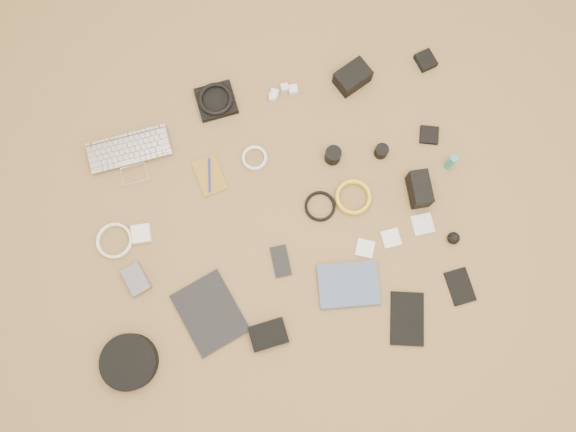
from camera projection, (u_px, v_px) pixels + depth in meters
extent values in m
cube|color=olive|center=(283.00, 216.00, 2.11)|extent=(4.00, 4.00, 0.04)
imported|color=#B4B4B9|center=(132.00, 161.00, 2.13)|extent=(0.32, 0.24, 0.02)
cube|color=black|center=(216.00, 101.00, 2.17)|extent=(0.16, 0.15, 0.03)
torus|color=black|center=(216.00, 99.00, 2.15)|extent=(0.18, 0.18, 0.02)
cube|color=silver|center=(274.00, 94.00, 2.18)|extent=(0.04, 0.04, 0.03)
cube|color=silver|center=(273.00, 97.00, 2.18)|extent=(0.03, 0.03, 0.03)
cube|color=silver|center=(285.00, 88.00, 2.19)|extent=(0.03, 0.03, 0.03)
cube|color=silver|center=(293.00, 90.00, 2.18)|extent=(0.03, 0.03, 0.03)
cube|color=black|center=(352.00, 77.00, 2.17)|extent=(0.15, 0.13, 0.07)
cube|color=black|center=(426.00, 60.00, 2.21)|extent=(0.08, 0.09, 0.03)
cube|color=olive|center=(210.00, 176.00, 2.12)|extent=(0.12, 0.16, 0.01)
cylinder|color=#141BAA|center=(209.00, 175.00, 2.11)|extent=(0.03, 0.13, 0.01)
torus|color=white|center=(255.00, 158.00, 2.13)|extent=(0.10, 0.10, 0.01)
cylinder|color=black|center=(333.00, 155.00, 2.11)|extent=(0.08, 0.08, 0.07)
cylinder|color=black|center=(381.00, 151.00, 2.12)|extent=(0.06, 0.06, 0.05)
cube|color=black|center=(429.00, 135.00, 2.15)|extent=(0.09, 0.09, 0.02)
cube|color=silver|center=(141.00, 234.00, 2.06)|extent=(0.07, 0.07, 0.03)
torus|color=white|center=(115.00, 241.00, 2.07)|extent=(0.18, 0.18, 0.01)
torus|color=black|center=(320.00, 207.00, 2.10)|extent=(0.15, 0.15, 0.01)
torus|color=gold|center=(353.00, 198.00, 2.10)|extent=(0.16, 0.16, 0.02)
cube|color=black|center=(419.00, 189.00, 2.07)|extent=(0.07, 0.13, 0.09)
cylinder|color=teal|center=(451.00, 162.00, 2.09)|extent=(0.03, 0.03, 0.09)
cube|color=#5B5A5F|center=(136.00, 279.00, 2.03)|extent=(0.10, 0.13, 0.03)
cube|color=black|center=(210.00, 313.00, 2.01)|extent=(0.27, 0.30, 0.01)
cube|color=black|center=(281.00, 261.00, 2.05)|extent=(0.06, 0.12, 0.01)
cube|color=silver|center=(365.00, 248.00, 2.06)|extent=(0.08, 0.08, 0.01)
cube|color=silver|center=(391.00, 238.00, 2.07)|extent=(0.07, 0.07, 0.01)
cube|color=silver|center=(423.00, 224.00, 2.08)|extent=(0.08, 0.08, 0.01)
sphere|color=black|center=(453.00, 238.00, 2.05)|extent=(0.05, 0.05, 0.05)
cylinder|color=black|center=(129.00, 362.00, 1.96)|extent=(0.24, 0.24, 0.05)
cube|color=black|center=(268.00, 335.00, 1.99)|extent=(0.14, 0.10, 0.03)
imported|color=#445573|center=(351.00, 307.00, 2.01)|extent=(0.23, 0.19, 0.02)
cube|color=black|center=(407.00, 319.00, 2.01)|extent=(0.16, 0.21, 0.01)
cube|color=black|center=(460.00, 287.00, 2.03)|extent=(0.09, 0.13, 0.01)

